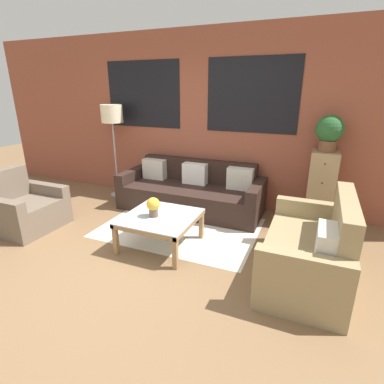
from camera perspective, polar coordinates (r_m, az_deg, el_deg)
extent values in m
plane|color=brown|center=(3.57, -15.14, -13.78)|extent=(16.00, 16.00, 0.00)
cube|color=brown|center=(5.16, 0.48, 13.56)|extent=(8.40, 0.08, 2.80)
cube|color=black|center=(5.53, -9.31, 17.85)|extent=(1.40, 0.01, 1.10)
cube|color=black|center=(4.81, 11.32, 17.57)|extent=(1.40, 0.01, 1.10)
cube|color=silver|center=(4.36, -2.30, -6.74)|extent=(2.17, 1.54, 0.00)
cube|color=black|center=(4.82, -0.73, -1.56)|extent=(1.98, 0.72, 0.40)
cube|color=black|center=(5.14, 1.22, 2.03)|extent=(1.98, 0.16, 0.78)
cube|color=black|center=(5.35, -10.97, 1.23)|extent=(0.16, 0.88, 0.58)
cube|color=black|center=(4.57, 12.11, -1.99)|extent=(0.16, 0.88, 0.58)
cube|color=beige|center=(5.27, -7.15, 4.36)|extent=(0.40, 0.16, 0.34)
cube|color=white|center=(4.95, 0.55, 3.52)|extent=(0.40, 0.16, 0.34)
cube|color=beige|center=(4.72, 9.14, 2.50)|extent=(0.40, 0.16, 0.34)
cube|color=#99845B|center=(3.43, 19.17, -11.57)|extent=(0.64, 1.20, 0.42)
cube|color=#99845B|center=(3.33, 26.55, -8.69)|extent=(0.16, 1.20, 0.92)
cube|color=#99845B|center=(3.99, 21.26, -5.80)|extent=(0.80, 0.14, 0.62)
cube|color=#99845B|center=(2.81, 19.93, -16.66)|extent=(0.80, 0.14, 0.62)
cube|color=beige|center=(2.93, 24.10, -9.34)|extent=(0.16, 0.40, 0.34)
cube|color=#6B5B4C|center=(4.81, -28.17, -4.00)|extent=(0.64, 0.59, 0.40)
cube|color=#6B5B4C|center=(5.04, -31.46, -0.86)|extent=(0.16, 0.59, 0.84)
cube|color=#6B5B4C|center=(4.65, -32.35, -4.44)|extent=(0.80, 0.14, 0.56)
cube|color=#6B5B4C|center=(5.05, -25.77, -1.58)|extent=(0.80, 0.14, 0.56)
cube|color=silver|center=(3.73, -6.08, -4.60)|extent=(0.86, 0.86, 0.01)
cube|color=#99754C|center=(3.43, -9.35, -7.57)|extent=(0.86, 0.05, 0.05)
cube|color=#99754C|center=(4.07, -3.32, -2.89)|extent=(0.86, 0.05, 0.05)
cube|color=#99754C|center=(3.94, -11.28, -4.02)|extent=(0.05, 0.86, 0.05)
cube|color=#99754C|center=(3.58, -0.30, -6.10)|extent=(0.05, 0.86, 0.05)
cube|color=#99754C|center=(3.72, -14.33, -8.71)|extent=(0.05, 0.06, 0.40)
cube|color=#99754C|center=(3.35, -3.21, -11.45)|extent=(0.05, 0.06, 0.40)
cube|color=#99754C|center=(4.31, -8.08, -4.32)|extent=(0.05, 0.06, 0.40)
cube|color=#99754C|center=(3.99, 1.79, -6.13)|extent=(0.05, 0.06, 0.40)
cylinder|color=#B2B2B7|center=(5.83, -13.80, -0.38)|extent=(0.28, 0.28, 0.02)
cylinder|color=#B2B2B7|center=(5.65, -14.33, 6.03)|extent=(0.03, 0.03, 1.32)
cylinder|color=beige|center=(5.53, -15.04, 14.23)|extent=(0.37, 0.37, 0.30)
cube|color=tan|center=(4.69, 23.33, 0.62)|extent=(0.37, 0.37, 1.08)
sphere|color=#38332D|center=(4.40, 23.99, 4.89)|extent=(0.02, 0.02, 0.02)
sphere|color=#38332D|center=(4.47, 23.52, 1.55)|extent=(0.02, 0.02, 0.02)
sphere|color=#38332D|center=(4.55, 23.08, -1.69)|extent=(0.02, 0.02, 0.02)
sphere|color=#38332D|center=(4.65, 22.65, -4.79)|extent=(0.02, 0.02, 0.02)
cylinder|color=brown|center=(4.55, 24.35, 7.98)|extent=(0.22, 0.22, 0.15)
sphere|color=#285B2D|center=(4.51, 24.75, 10.87)|extent=(0.37, 0.37, 0.37)
cylinder|color=brown|center=(3.70, -7.35, -3.87)|extent=(0.11, 0.11, 0.10)
sphere|color=gold|center=(3.66, -7.42, -2.29)|extent=(0.16, 0.16, 0.16)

